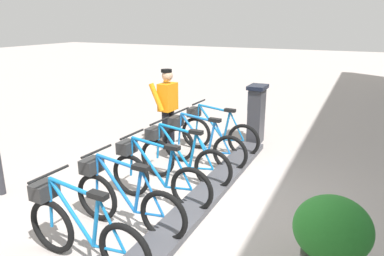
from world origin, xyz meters
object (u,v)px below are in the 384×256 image
Objects in this scene: bike_docked_0 at (216,132)px; planter_bush at (331,238)px; payment_kiosk at (256,113)px; bike_docked_2 at (180,157)px; bike_docked_1 at (200,143)px; bike_docked_5 at (80,229)px; worker_near_rack at (168,106)px; bike_docked_3 at (155,175)px; bike_docked_4 at (123,198)px.

bike_docked_0 is 1.77× the size of planter_bush.
bike_docked_0 is at bearing 58.04° from payment_kiosk.
planter_bush is at bearing 147.58° from bike_docked_2.
bike_docked_1 is 1.00× the size of bike_docked_5.
bike_docked_1 is (0.57, 1.71, -0.24)m from payment_kiosk.
payment_kiosk is at bearing -108.48° from bike_docked_1.
bike_docked_1 is at bearing 149.31° from worker_near_rack.
bike_docked_5 is at bearing 90.00° from bike_docked_3.
payment_kiosk reaches higher than planter_bush.
bike_docked_3 is 2.44m from worker_near_rack.
worker_near_rack reaches higher than planter_bush.
bike_docked_2 is (0.00, 0.79, 0.00)m from bike_docked_1.
payment_kiosk is 3.35m from bike_docked_3.
planter_bush is (-2.49, 3.17, 0.11)m from bike_docked_0.
worker_near_rack is at bearing -40.41° from planter_bush.
bike_docked_0 and bike_docked_2 have the same top height.
bike_docked_5 is 3.92m from worker_near_rack.
payment_kiosk is at bearing -97.96° from bike_docked_4.
bike_docked_5 is at bearing 90.00° from bike_docked_0.
worker_near_rack is 4.58m from planter_bush.
bike_docked_2 is at bearing 90.00° from bike_docked_0.
bike_docked_1 is at bearing -43.66° from planter_bush.
bike_docked_0 and bike_docked_4 have the same top height.
payment_kiosk is at bearing -99.84° from bike_docked_3.
payment_kiosk is 0.74× the size of bike_docked_5.
bike_docked_4 is 1.04× the size of worker_near_rack.
worker_near_rack is at bearing -65.45° from bike_docked_3.
bike_docked_3 and bike_docked_5 have the same top height.
bike_docked_4 is (0.00, 1.59, 0.00)m from bike_docked_2.
bike_docked_2 is 1.04× the size of worker_near_rack.
planter_bush is at bearing -179.79° from bike_docked_4.
bike_docked_2 and bike_docked_3 have the same top height.
bike_docked_0 and bike_docked_1 have the same top height.
bike_docked_5 is (0.00, 2.38, 0.00)m from bike_docked_2.
bike_docked_4 is (0.00, 2.38, 0.00)m from bike_docked_1.
bike_docked_4 is at bearing 82.04° from payment_kiosk.
bike_docked_5 is (0.00, 3.17, 0.00)m from bike_docked_1.
worker_near_rack is at bearing -75.20° from bike_docked_5.
payment_kiosk is 0.74× the size of bike_docked_2.
payment_kiosk is at bearing -96.68° from bike_docked_5.
planter_bush is (-2.49, -0.80, 0.11)m from bike_docked_5.
worker_near_rack is (0.99, -2.18, 0.48)m from bike_docked_3.
bike_docked_1 is 1.00× the size of bike_docked_2.
bike_docked_0 is (0.57, 0.92, -0.24)m from payment_kiosk.
bike_docked_0 is 1.00× the size of bike_docked_1.
planter_bush is at bearing 136.34° from bike_docked_1.
worker_near_rack is (0.99, -0.59, 0.48)m from bike_docked_1.
bike_docked_4 is at bearing -90.00° from bike_docked_5.
worker_near_rack is at bearing 11.56° from bike_docked_0.
planter_bush is (-2.49, 0.78, 0.11)m from bike_docked_3.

